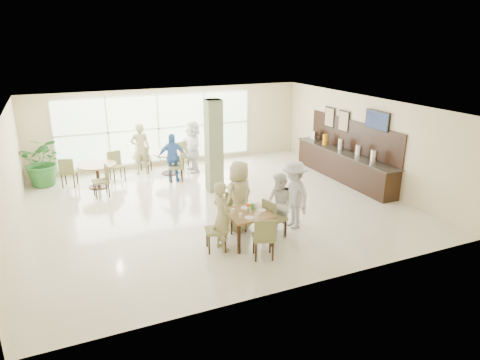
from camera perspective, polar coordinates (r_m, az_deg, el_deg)
name	(u,v)px	position (r m, az deg, el deg)	size (l,w,h in m)	color
ground	(216,205)	(12.09, -3.16, -3.40)	(10.00, 10.00, 0.00)	beige
room_shell	(215,147)	(11.56, -3.31, 4.44)	(10.00, 10.00, 10.00)	white
window_bank	(158,128)	(15.67, -10.82, 6.77)	(7.00, 0.04, 7.00)	silver
column	(214,146)	(12.86, -3.50, 4.51)	(0.45, 0.45, 2.80)	#5E6A4A
main_table	(248,216)	(9.73, 1.10, -4.82)	(0.98, 0.98, 0.75)	brown
round_table_left	(97,169)	(14.08, -18.52, 1.40)	(1.20, 1.20, 0.75)	brown
round_table_right	(170,157)	(14.92, -9.37, 3.03)	(1.14, 1.14, 0.75)	brown
chairs_main_table	(248,224)	(9.77, 1.03, -5.89)	(2.04, 2.00, 0.95)	olive
chairs_table_left	(96,173)	(14.11, -18.69, 0.91)	(2.03, 1.88, 0.95)	olive
chairs_table_right	(169,160)	(14.93, -9.50, 2.60)	(2.01, 1.95, 0.95)	olive
tabletop_clutter	(249,210)	(9.66, 1.23, -4.02)	(0.79, 0.76, 0.21)	white
buffet_counter	(344,163)	(14.53, 13.66, 2.20)	(0.64, 4.70, 1.95)	black
wall_tv	(377,120)	(13.49, 17.83, 7.58)	(0.06, 1.00, 0.58)	black
framed_art_a	(344,121)	(14.76, 13.67, 7.64)	(0.05, 0.55, 0.70)	black
framed_art_b	(330,117)	(15.40, 11.87, 8.20)	(0.05, 0.55, 0.70)	black
potted_plant	(44,161)	(14.82, -24.73, 2.28)	(1.43, 1.43, 1.58)	#2D712F
teen_left	(222,216)	(9.38, -2.45, -4.86)	(0.58, 0.38, 1.59)	tan
teen_far	(239,196)	(10.31, -0.11, -2.13)	(0.85, 0.47, 1.75)	tan
teen_right	(280,205)	(10.10, 5.36, -3.32)	(0.75, 0.58, 1.53)	white
teen_standing	(294,194)	(10.54, 7.17, -1.91)	(1.11, 0.64, 1.72)	#B8B8BB
adult_a	(172,157)	(14.10, -9.04, 3.01)	(0.93, 0.53, 1.58)	#3F75BF
adult_b	(193,146)	(15.00, -6.30, 4.47)	(1.65, 0.71, 1.78)	white
adult_standing	(141,149)	(14.97, -13.12, 4.06)	(0.65, 0.43, 1.78)	tan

